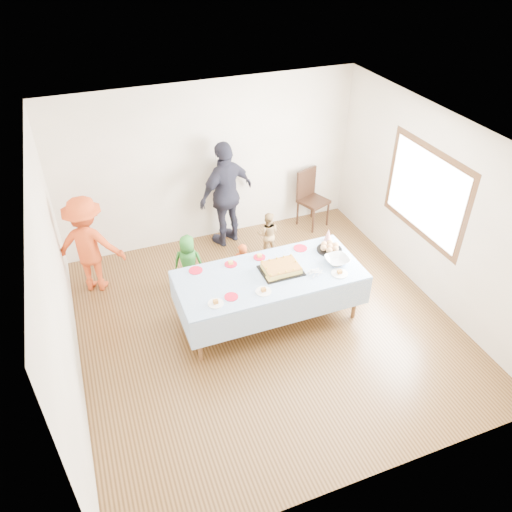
% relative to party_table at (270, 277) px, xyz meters
% --- Properties ---
extents(ground, '(5.00, 5.00, 0.00)m').
position_rel_party_table_xyz_m(ground, '(-0.09, -0.11, -0.72)').
color(ground, '#432A13').
rests_on(ground, ground).
extents(room_walls, '(5.04, 5.04, 2.72)m').
position_rel_party_table_xyz_m(room_walls, '(-0.03, -0.11, 1.05)').
color(room_walls, beige).
rests_on(room_walls, ground).
extents(party_table, '(2.50, 1.10, 0.78)m').
position_rel_party_table_xyz_m(party_table, '(0.00, 0.00, 0.00)').
color(party_table, brown).
rests_on(party_table, ground).
extents(birthday_cake, '(0.55, 0.43, 0.10)m').
position_rel_party_table_xyz_m(birthday_cake, '(0.17, 0.00, 0.10)').
color(birthday_cake, black).
rests_on(birthday_cake, party_table).
extents(rolls_tray, '(0.36, 0.36, 0.11)m').
position_rel_party_table_xyz_m(rolls_tray, '(1.00, 0.21, 0.10)').
color(rolls_tray, black).
rests_on(rolls_tray, party_table).
extents(punch_bowl, '(0.32, 0.32, 0.08)m').
position_rel_party_table_xyz_m(punch_bowl, '(0.96, -0.10, 0.09)').
color(punch_bowl, silver).
rests_on(punch_bowl, party_table).
extents(party_hat, '(0.11, 0.11, 0.19)m').
position_rel_party_table_xyz_m(party_hat, '(1.10, 0.45, 0.15)').
color(party_hat, white).
rests_on(party_hat, party_table).
extents(fork_pile, '(0.24, 0.18, 0.07)m').
position_rel_party_table_xyz_m(fork_pile, '(0.56, -0.22, 0.09)').
color(fork_pile, white).
rests_on(fork_pile, party_table).
extents(plate_red_far_a, '(0.19, 0.19, 0.01)m').
position_rel_party_table_xyz_m(plate_red_far_a, '(-0.91, 0.42, 0.06)').
color(plate_red_far_a, red).
rests_on(plate_red_far_a, party_table).
extents(plate_red_far_b, '(0.17, 0.17, 0.01)m').
position_rel_party_table_xyz_m(plate_red_far_b, '(-0.42, 0.39, 0.06)').
color(plate_red_far_b, red).
rests_on(plate_red_far_b, party_table).
extents(plate_red_far_c, '(0.17, 0.17, 0.01)m').
position_rel_party_table_xyz_m(plate_red_far_c, '(0.01, 0.40, 0.06)').
color(plate_red_far_c, red).
rests_on(plate_red_far_c, party_table).
extents(plate_red_far_d, '(0.19, 0.19, 0.01)m').
position_rel_party_table_xyz_m(plate_red_far_d, '(0.63, 0.40, 0.06)').
color(plate_red_far_d, red).
rests_on(plate_red_far_d, party_table).
extents(plate_red_near, '(0.18, 0.18, 0.01)m').
position_rel_party_table_xyz_m(plate_red_near, '(-0.63, -0.27, 0.06)').
color(plate_red_near, red).
rests_on(plate_red_near, party_table).
extents(plate_white_left, '(0.20, 0.20, 0.01)m').
position_rel_party_table_xyz_m(plate_white_left, '(-0.85, -0.32, 0.06)').
color(plate_white_left, white).
rests_on(plate_white_left, party_table).
extents(plate_white_mid, '(0.21, 0.21, 0.01)m').
position_rel_party_table_xyz_m(plate_white_mid, '(-0.22, -0.32, 0.06)').
color(plate_white_mid, white).
rests_on(plate_white_mid, party_table).
extents(plate_white_right, '(0.23, 0.23, 0.01)m').
position_rel_party_table_xyz_m(plate_white_right, '(0.87, -0.33, 0.06)').
color(plate_white_right, white).
rests_on(plate_white_right, party_table).
extents(dining_chair, '(0.58, 0.58, 1.04)m').
position_rel_party_table_xyz_m(dining_chair, '(1.65, 2.12, -0.15)').
color(dining_chair, black).
rests_on(dining_chair, ground).
extents(toddler_left, '(0.34, 0.28, 0.79)m').
position_rel_party_table_xyz_m(toddler_left, '(-0.11, 0.79, -0.33)').
color(toddler_left, '#BC4417').
rests_on(toddler_left, ground).
extents(toddler_mid, '(0.53, 0.45, 0.92)m').
position_rel_party_table_xyz_m(toddler_mid, '(-0.86, 1.06, -0.26)').
color(toddler_mid, '#266D24').
rests_on(toddler_mid, ground).
extents(toddler_right, '(0.46, 0.42, 0.78)m').
position_rel_party_table_xyz_m(toddler_right, '(0.57, 1.48, -0.34)').
color(toddler_right, tan).
rests_on(toddler_right, ground).
extents(adult_left, '(1.13, 0.90, 1.53)m').
position_rel_party_table_xyz_m(adult_left, '(-2.19, 1.60, 0.04)').
color(adult_left, '#C94219').
rests_on(adult_left, ground).
extents(adult_right, '(1.16, 0.82, 1.82)m').
position_rel_party_table_xyz_m(adult_right, '(0.08, 2.09, 0.19)').
color(adult_right, '#242432').
rests_on(adult_right, ground).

